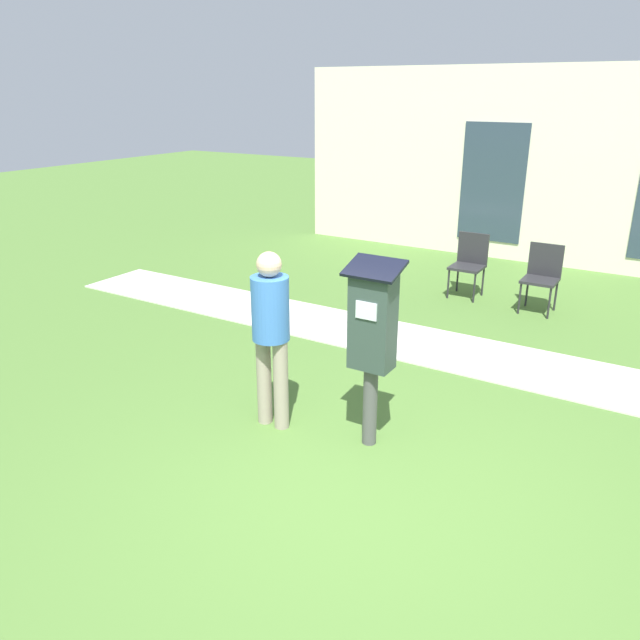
{
  "coord_description": "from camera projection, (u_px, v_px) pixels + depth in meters",
  "views": [
    {
      "loc": [
        1.76,
        -3.45,
        2.82
      ],
      "look_at": [
        -0.74,
        0.59,
        1.05
      ],
      "focal_mm": 35.0,
      "sensor_mm": 36.0,
      "label": 1
    }
  ],
  "objects": [
    {
      "name": "outdoor_chair_left",
      "position": [
        470.0,
        260.0,
        8.88
      ],
      "size": [
        0.44,
        0.44,
        0.9
      ],
      "rotation": [
        0.0,
        0.0,
        0.02
      ],
      "color": "#262628",
      "rests_on": "ground"
    },
    {
      "name": "person_standing",
      "position": [
        271.0,
        327.0,
        5.26
      ],
      "size": [
        0.32,
        0.32,
        1.58
      ],
      "rotation": [
        0.0,
        0.0,
        -0.68
      ],
      "color": "gray",
      "rests_on": "ground"
    },
    {
      "name": "outdoor_chair_middle",
      "position": [
        542.0,
        272.0,
        8.27
      ],
      "size": [
        0.44,
        0.44,
        0.9
      ],
      "rotation": [
        0.0,
        0.0,
        -0.05
      ],
      "color": "#262628",
      "rests_on": "ground"
    },
    {
      "name": "building_facade",
      "position": [
        583.0,
        170.0,
        9.99
      ],
      "size": [
        10.0,
        0.26,
        3.2
      ],
      "color": "beige",
      "rests_on": "ground"
    },
    {
      "name": "ground_plane",
      "position": [
        363.0,
        495.0,
        4.6
      ],
      "size": [
        40.0,
        40.0,
        0.0
      ],
      "primitive_type": "plane",
      "color": "#476B2D"
    },
    {
      "name": "sidewalk",
      "position": [
        485.0,
        358.0,
        6.91
      ],
      "size": [
        12.0,
        1.1,
        0.02
      ],
      "color": "beige",
      "rests_on": "ground"
    },
    {
      "name": "parking_meter",
      "position": [
        372.0,
        331.0,
        4.93
      ],
      "size": [
        0.44,
        0.31,
        1.59
      ],
      "color": "#4C4C4C",
      "rests_on": "ground"
    }
  ]
}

